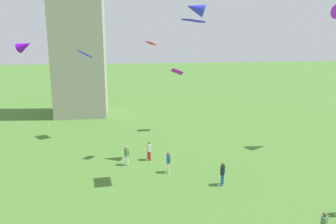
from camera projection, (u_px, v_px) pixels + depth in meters
person_0 at (127, 154)px, 27.81m from camera, size 0.39×0.48×1.61m
person_1 at (223, 172)px, 24.07m from camera, size 0.44×0.51×1.71m
person_4 at (149, 150)px, 28.91m from camera, size 0.37×0.49×1.65m
person_5 at (168, 161)px, 26.28m from camera, size 0.26×0.51×1.65m
kite_flying_0 at (193, 21)px, 22.39m from camera, size 1.32×1.78×0.31m
kite_flying_1 at (85, 54)px, 33.76m from camera, size 1.58×1.88×0.84m
kite_flying_2 at (25, 46)px, 34.66m from camera, size 1.98×1.55×1.49m
kite_flying_3 at (195, 8)px, 26.80m from camera, size 1.90×1.43×1.41m
kite_flying_5 at (151, 43)px, 27.65m from camera, size 0.98×1.10×0.39m
kite_flying_6 at (177, 72)px, 36.73m from camera, size 1.37×0.84×0.92m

